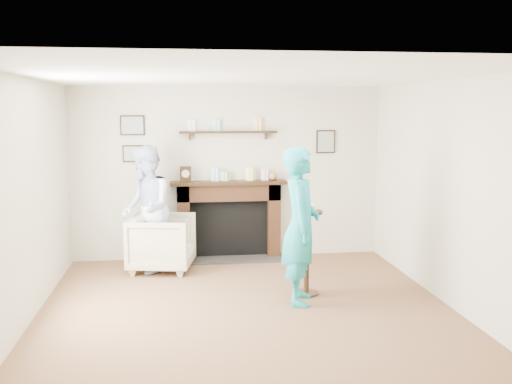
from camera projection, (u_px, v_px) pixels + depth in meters
ground at (249, 316)px, 6.04m from camera, size 5.00×5.00×0.00m
room_shell at (241, 158)px, 6.49m from camera, size 4.54×5.02×2.52m
armchair at (163, 270)px, 7.78m from camera, size 0.97×0.95×0.76m
man at (148, 271)px, 7.73m from camera, size 0.76×0.92×1.71m
woman at (300, 302)px, 6.49m from camera, size 0.55×0.72×1.76m
pedestal_table at (307, 236)px, 6.67m from camera, size 0.36×0.36×1.15m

